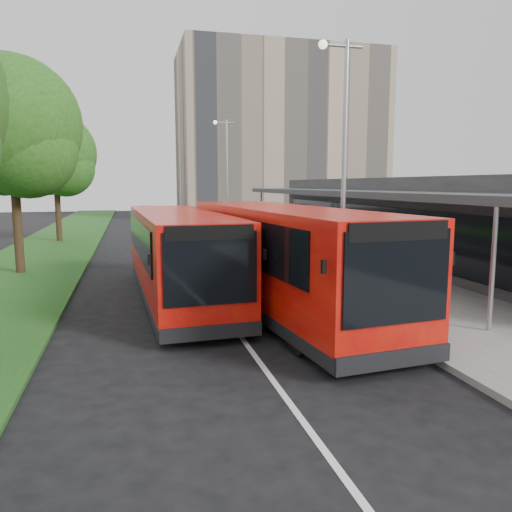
# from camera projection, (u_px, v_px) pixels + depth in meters

# --- Properties ---
(ground) EXTENTS (120.00, 120.00, 0.00)m
(ground) POSITION_uv_depth(u_px,v_px,m) (229.00, 320.00, 13.68)
(ground) COLOR black
(ground) RESTS_ON ground
(pavement) EXTENTS (5.00, 80.00, 0.15)m
(pavement) POSITION_uv_depth(u_px,v_px,m) (259.00, 237.00, 34.32)
(pavement) COLOR slate
(pavement) RESTS_ON ground
(grass_verge) EXTENTS (5.00, 80.00, 0.10)m
(grass_verge) POSITION_uv_depth(u_px,v_px,m) (58.00, 243.00, 31.18)
(grass_verge) COLOR #1B4917
(grass_verge) RESTS_ON ground
(lane_centre_line) EXTENTS (0.12, 70.00, 0.01)m
(lane_centre_line) POSITION_uv_depth(u_px,v_px,m) (178.00, 250.00, 28.08)
(lane_centre_line) COLOR silver
(lane_centre_line) RESTS_ON ground
(kerb_dashes) EXTENTS (0.12, 56.00, 0.01)m
(kerb_dashes) POSITION_uv_depth(u_px,v_px,m) (223.00, 241.00, 32.72)
(kerb_dashes) COLOR silver
(kerb_dashes) RESTS_ON ground
(office_block) EXTENTS (22.00, 12.00, 18.00)m
(office_block) POSITION_uv_depth(u_px,v_px,m) (279.00, 137.00, 56.10)
(office_block) COLOR tan
(office_block) RESTS_ON ground
(station_building) EXTENTS (7.70, 26.00, 4.00)m
(station_building) POSITION_uv_depth(u_px,v_px,m) (420.00, 219.00, 23.70)
(station_building) COLOR #29292B
(station_building) RESTS_ON ground
(tree_mid) EXTENTS (5.47, 5.47, 8.79)m
(tree_mid) POSITION_uv_depth(u_px,v_px,m) (11.00, 134.00, 19.87)
(tree_mid) COLOR black
(tree_mid) RESTS_ON ground
(tree_far) EXTENTS (5.10, 5.10, 8.20)m
(tree_far) POSITION_uv_depth(u_px,v_px,m) (55.00, 159.00, 31.44)
(tree_far) COLOR black
(tree_far) RESTS_ON ground
(lamp_post_near) EXTENTS (1.44, 0.28, 8.00)m
(lamp_post_near) POSITION_uv_depth(u_px,v_px,m) (342.00, 152.00, 15.93)
(lamp_post_near) COLOR #9A9DA2
(lamp_post_near) RESTS_ON pavement
(lamp_post_far) EXTENTS (1.44, 0.28, 8.00)m
(lamp_post_far) POSITION_uv_depth(u_px,v_px,m) (226.00, 170.00, 35.12)
(lamp_post_far) COLOR #9A9DA2
(lamp_post_far) RESTS_ON pavement
(bus_main) EXTENTS (3.80, 10.97, 3.05)m
(bus_main) POSITION_uv_depth(u_px,v_px,m) (284.00, 259.00, 14.27)
(bus_main) COLOR red
(bus_main) RESTS_ON ground
(bus_second) EXTENTS (3.04, 10.12, 2.83)m
(bus_second) POSITION_uv_depth(u_px,v_px,m) (179.00, 256.00, 15.83)
(bus_second) COLOR red
(bus_second) RESTS_ON ground
(litter_bin) EXTENTS (0.59, 0.59, 0.82)m
(litter_bin) POSITION_uv_depth(u_px,v_px,m) (290.00, 248.00, 24.80)
(litter_bin) COLOR #332114
(litter_bin) RESTS_ON pavement
(bollard) EXTENTS (0.22, 0.22, 1.05)m
(bollard) POSITION_uv_depth(u_px,v_px,m) (250.00, 231.00, 32.39)
(bollard) COLOR #D9CF0B
(bollard) RESTS_ON pavement
(car_near) EXTENTS (2.33, 4.06, 1.30)m
(car_near) POSITION_uv_depth(u_px,v_px,m) (173.00, 215.00, 49.89)
(car_near) COLOR #4E0B19
(car_near) RESTS_ON ground
(car_far) EXTENTS (2.24, 4.20, 1.31)m
(car_far) POSITION_uv_depth(u_px,v_px,m) (146.00, 212.00, 56.11)
(car_far) COLOR navy
(car_far) RESTS_ON ground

